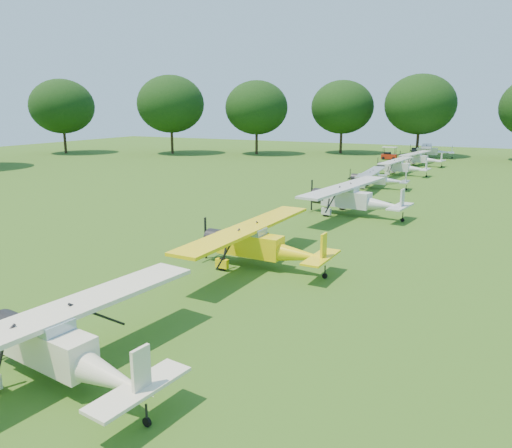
{
  "coord_description": "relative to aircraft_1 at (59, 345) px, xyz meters",
  "views": [
    {
      "loc": [
        11.02,
        -27.1,
        7.91
      ],
      "look_at": [
        -1.32,
        -2.57,
        1.4
      ],
      "focal_mm": 35.0,
      "sensor_mm": 36.0,
      "label": 1
    }
  ],
  "objects": [
    {
      "name": "tree_belt",
      "position": [
        3.43,
        18.15,
        6.75
      ],
      "size": [
        137.36,
        130.27,
        14.52
      ],
      "color": "#311E13",
      "rests_on": "ground"
    },
    {
      "name": "aircraft_2",
      "position": [
        0.28,
        12.32,
        0.02
      ],
      "size": [
        7.09,
        11.28,
        2.23
      ],
      "rotation": [
        0.0,
        0.0,
        -0.03
      ],
      "color": "yellow",
      "rests_on": "ground"
    },
    {
      "name": "golf_cart",
      "position": [
        -5.21,
        67.76,
        -0.65
      ],
      "size": [
        2.27,
        1.46,
        1.89
      ],
      "rotation": [
        0.0,
        0.0,
        0.03
      ],
      "color": "#A41F0B",
      "rests_on": "ground"
    },
    {
      "name": "aircraft_5",
      "position": [
        -0.14,
        50.44,
        -0.16
      ],
      "size": [
        6.12,
        9.75,
        1.91
      ],
      "rotation": [
        0.0,
        0.0,
        -0.1
      ],
      "color": "silver",
      "rests_on": "ground"
    },
    {
      "name": "aircraft_4",
      "position": [
        -0.37,
        39.57,
        -0.22
      ],
      "size": [
        5.8,
        9.23,
        1.82
      ],
      "rotation": [
        0.0,
        0.0,
        0.05
      ],
      "color": "silver",
      "rests_on": "ground"
    },
    {
      "name": "aircraft_7",
      "position": [
        0.05,
        72.82,
        -0.08
      ],
      "size": [
        6.63,
        10.53,
        2.07
      ],
      "rotation": [
        0.0,
        0.0,
        0.13
      ],
      "color": "silver",
      "rests_on": "ground"
    },
    {
      "name": "aircraft_6",
      "position": [
        0.29,
        61.23,
        -0.18
      ],
      "size": [
        6.08,
        9.64,
        1.89
      ],
      "rotation": [
        0.0,
        0.0,
        -0.16
      ],
      "color": "silver",
      "rests_on": "ground"
    },
    {
      "name": "ground",
      "position": [
        -0.14,
        17.98,
        -1.28
      ],
      "size": [
        160.0,
        160.0,
        0.0
      ],
      "primitive_type": "plane",
      "color": "#2B5A16",
      "rests_on": "ground"
    },
    {
      "name": "aircraft_1",
      "position": [
        0.0,
        0.0,
        0.0
      ],
      "size": [
        7.04,
        11.18,
        2.19
      ],
      "rotation": [
        0.0,
        0.0,
        -0.13
      ],
      "color": "#EFE6C6",
      "rests_on": "ground"
    },
    {
      "name": "aircraft_3",
      "position": [
        1.06,
        26.36,
        0.11
      ],
      "size": [
        7.64,
        12.13,
        2.38
      ],
      "rotation": [
        0.0,
        0.0,
        -0.13
      ],
      "color": "silver",
      "rests_on": "ground"
    }
  ]
}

